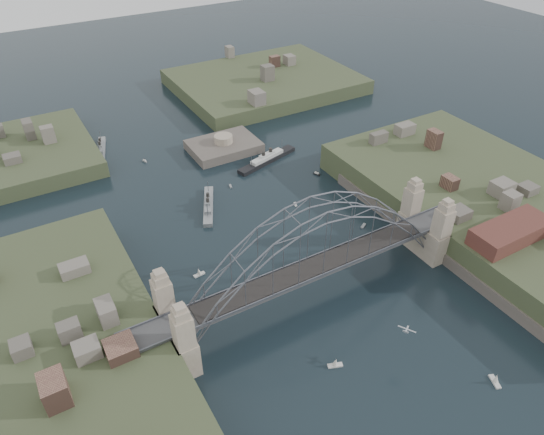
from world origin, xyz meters
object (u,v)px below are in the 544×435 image
Objects in this scene: fort_island at (224,151)px; ocean_liner at (267,159)px; wharf_shed at (511,232)px; naval_cruiser_far at (101,149)px; bridge at (316,253)px; naval_cruiser_near at (208,205)px.

fort_island reaches higher than ocean_liner.
fort_island is 90.48m from wharf_shed.
fort_island is 1.33× the size of naval_cruiser_far.
naval_cruiser_far is (-67.03, 103.65, -9.13)m from wharf_shed.
fort_island is at bearing 80.27° from bridge.
bridge reaches higher than fort_island.
wharf_shed is (44.00, -14.00, -2.32)m from bridge.
bridge is at bearing -99.73° from fort_island.
ocean_liner is (43.59, -33.22, -0.00)m from naval_cruiser_far.
fort_island is 40.18m from naval_cruiser_far.
bridge is 72.14m from fort_island.
bridge is 4.20× the size of wharf_shed.
fort_island reaches higher than naval_cruiser_near.
wharf_shed reaches higher than ocean_liner.
naval_cruiser_near is (-6.04, 42.49, -11.48)m from bridge.
fort_island is 1.26× the size of naval_cruiser_near.
ocean_liner reaches higher than naval_cruiser_far.
bridge is at bearing -81.91° from naval_cruiser_near.
wharf_shed is 1.15× the size of naval_cruiser_near.
wharf_shed reaches higher than naval_cruiser_near.
wharf_shed is 0.88× the size of ocean_liner.
naval_cruiser_far is at bearing 122.89° from wharf_shed.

